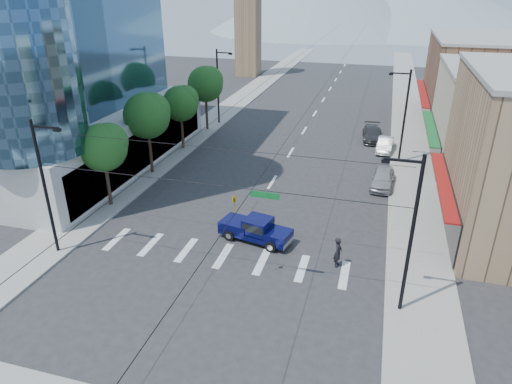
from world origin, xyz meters
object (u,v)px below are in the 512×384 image
pedestrian (338,252)px  parked_car_near (383,178)px  parked_car_far (373,134)px  pickup_truck (255,229)px  parked_car_mid (385,145)px

pedestrian → parked_car_near: bearing=-5.5°
pedestrian → parked_car_far: pedestrian is taller
parked_car_near → parked_car_far: (-1.44, 12.86, -0.04)m
pedestrian → parked_car_far: bearing=2.6°
parked_car_near → parked_car_far: size_ratio=0.90×
pickup_truck → pedestrian: size_ratio=2.67×
parked_car_near → parked_car_mid: 9.47m
pickup_truck → parked_car_near: (8.14, 11.61, -0.10)m
pickup_truck → pedestrian: pedestrian is taller
pedestrian → parked_car_mid: size_ratio=0.47×
pickup_truck → parked_car_mid: size_ratio=1.26×
pickup_truck → parked_car_mid: 22.61m
parked_car_mid → parked_car_far: bearing=117.4°
pickup_truck → parked_car_near: pickup_truck is taller
pickup_truck → parked_car_far: pickup_truck is taller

